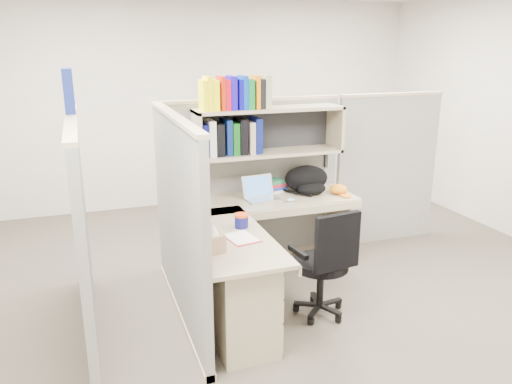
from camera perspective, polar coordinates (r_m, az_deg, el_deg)
name	(u,v)px	position (r m, az deg, el deg)	size (l,w,h in m)	color
ground	(286,298)	(4.44, 3.41, -11.95)	(6.00, 6.00, 0.00)	#39352C
room_shell	(289,110)	(3.93, 3.81, 9.29)	(6.00, 6.00, 6.00)	#B7B1A5
cubicle	(229,188)	(4.37, -3.13, 0.51)	(3.79, 1.84, 1.95)	slate
desk	(252,272)	(3.87, -0.48, -9.11)	(1.74, 1.75, 0.73)	gray
laptop	(262,188)	(4.59, 0.74, 0.41)	(0.31, 0.31, 0.22)	#B2B2B6
backpack	(309,180)	(4.83, 6.05, 1.39)	(0.44, 0.34, 0.26)	black
orange_cap	(338,189)	(4.86, 9.37, 0.33)	(0.17, 0.20, 0.09)	orange
snack_canister	(241,220)	(3.92, -1.68, -3.27)	(0.11, 0.11, 0.11)	#0F105A
tissue_box	(214,238)	(3.46, -4.85, -5.31)	(0.13, 0.13, 0.20)	#967355
mouse	(290,200)	(4.58, 3.93, -0.90)	(0.09, 0.06, 0.03)	#9DC2DE
paper_cup	(257,189)	(4.78, 0.17, 0.35)	(0.07, 0.07, 0.10)	silver
book_stack	(273,185)	(4.91, 1.96, 0.84)	(0.17, 0.24, 0.12)	gray
loose_paper	(241,237)	(3.73, -1.70, -5.20)	(0.19, 0.26, 0.00)	white
task_chair	(323,280)	(4.04, 7.71, -9.90)	(0.50, 0.46, 0.92)	black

